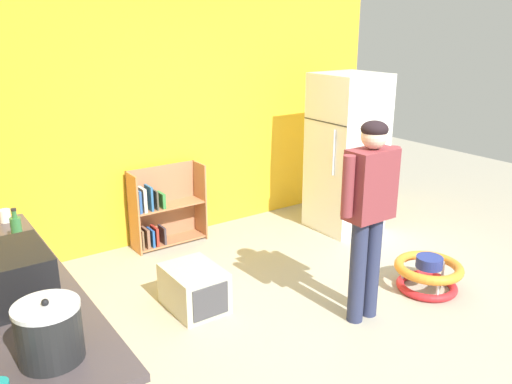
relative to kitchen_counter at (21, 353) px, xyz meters
The scene contains 14 objects.
ground_plane 2.25m from the kitchen_counter, ahead, with size 12.00×12.00×0.00m, color #A6A08D.
back_wall 3.19m from the kitchen_counter, 44.06° to the left, with size 5.20×0.06×2.70m, color yellow.
kitchen_counter is the anchor object (origin of this frame).
refrigerator 3.99m from the kitchen_counter, 17.44° to the left, with size 0.73×0.68×1.78m.
bookshelf 2.67m from the kitchen_counter, 46.77° to the left, with size 0.80×0.28×0.85m.
standing_person 2.58m from the kitchen_counter, ahead, with size 0.57×0.22×1.63m.
baby_walker 3.36m from the kitchen_counter, ahead, with size 0.60×0.60×0.32m.
pet_carrier 1.58m from the kitchen_counter, 20.88° to the left, with size 0.42×0.55×0.36m.
microwave 0.62m from the kitchen_counter, 90.96° to the right, with size 0.37×0.48×0.28m.
crock_pot 1.02m from the kitchen_counter, 89.10° to the right, with size 0.28×0.28×0.30m.
banana_bunch 0.60m from the kitchen_counter, 70.01° to the left, with size 0.15×0.16×0.04m.
green_glass_bottle 0.83m from the kitchen_counter, 74.00° to the left, with size 0.07×0.07×0.25m.
white_cup 1.19m from the kitchen_counter, 80.36° to the left, with size 0.08×0.08×0.10m, color white.
red_cup 0.54m from the kitchen_counter, 66.25° to the left, with size 0.08×0.08×0.10m, color red.
Camera 1 is at (-2.58, -2.77, 2.31)m, focal length 36.86 mm.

